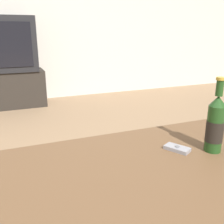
{
  "coord_description": "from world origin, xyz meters",
  "views": [
    {
      "loc": [
        -0.32,
        -0.67,
        0.9
      ],
      "look_at": [
        0.08,
        0.32,
        0.57
      ],
      "focal_mm": 42.0,
      "sensor_mm": 36.0,
      "label": 1
    }
  ],
  "objects_px": {
    "beer_bottle": "(215,125)",
    "cell_phone": "(177,148)",
    "television": "(5,44)",
    "tv_stand": "(10,89)"
  },
  "relations": [
    {
      "from": "tv_stand",
      "to": "television",
      "type": "distance_m",
      "value": 0.54
    },
    {
      "from": "beer_bottle",
      "to": "cell_phone",
      "type": "distance_m",
      "value": 0.16
    },
    {
      "from": "tv_stand",
      "to": "television",
      "type": "xyz_separation_m",
      "value": [
        -0.0,
        -0.0,
        0.54
      ]
    },
    {
      "from": "television",
      "to": "cell_phone",
      "type": "xyz_separation_m",
      "value": [
        0.53,
        -2.67,
        -0.28
      ]
    },
    {
      "from": "tv_stand",
      "to": "television",
      "type": "bearing_deg",
      "value": -90.0
    },
    {
      "from": "tv_stand",
      "to": "cell_phone",
      "type": "height_order",
      "value": "cell_phone"
    },
    {
      "from": "tv_stand",
      "to": "beer_bottle",
      "type": "distance_m",
      "value": 2.83
    },
    {
      "from": "television",
      "to": "cell_phone",
      "type": "bearing_deg",
      "value": -78.71
    },
    {
      "from": "television",
      "to": "cell_phone",
      "type": "distance_m",
      "value": 2.74
    },
    {
      "from": "cell_phone",
      "to": "tv_stand",
      "type": "bearing_deg",
      "value": 72.56
    }
  ]
}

